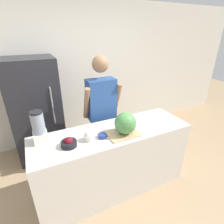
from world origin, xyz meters
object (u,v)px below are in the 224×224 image
person (102,114)px  blender (39,128)px  bowl_cherries (69,143)px  bowl_small_blue (102,136)px  watermelon (125,123)px  refrigerator (37,110)px  bowl_cream (89,136)px

person → blender: bearing=-156.0°
bowl_cherries → bowl_small_blue: (0.39, -0.00, -0.02)m
person → bowl_small_blue: (-0.25, -0.62, 0.03)m
watermelon → bowl_cherries: 0.68m
refrigerator → bowl_cream: (0.48, -1.32, 0.13)m
bowl_small_blue → blender: (-0.65, 0.22, 0.16)m
person → bowl_cherries: person is taller
bowl_cherries → blender: blender is taller
blender → watermelon: bearing=-15.7°
person → watermelon: 0.68m
watermelon → bowl_cherries: size_ratio=1.54×
bowl_cherries → blender: 0.37m
refrigerator → person: size_ratio=0.96×
person → bowl_small_blue: size_ratio=17.69×
bowl_cream → refrigerator: bearing=109.8°
watermelon → bowl_small_blue: (-0.28, 0.04, -0.12)m
person → watermelon: person is taller
bowl_small_blue → bowl_cream: bearing=173.9°
bowl_cherries → watermelon: bearing=-3.9°
bowl_cream → blender: bearing=157.6°
bowl_cream → person: bearing=56.2°
bowl_cherries → blender: bearing=140.3°
bowl_cherries → refrigerator: bearing=100.3°
watermelon → bowl_cherries: watermelon is taller
bowl_cherries → bowl_cream: size_ratio=1.41×
bowl_cream → watermelon: bearing=-7.5°
person → bowl_cream: person is taller
person → blender: 1.00m
blender → refrigerator: bearing=89.1°
bowl_cherries → bowl_small_blue: bearing=-0.7°
watermelon → blender: 0.97m
bowl_cherries → bowl_small_blue: bowl_cherries is taller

